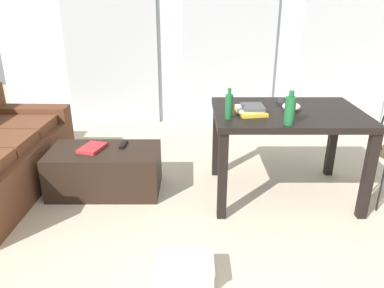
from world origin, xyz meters
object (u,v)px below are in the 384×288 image
(bowl, at_px, (290,107))
(book_stack, at_px, (250,110))
(craft_table, at_px, (286,123))
(bottle_far, at_px, (289,110))
(bottle_near, at_px, (228,106))
(tv_remote_primary, at_px, (122,145))
(tv_remote_on_table, at_px, (279,102))
(shoebox, at_px, (184,270))
(coffee_table, at_px, (105,170))
(magazine, at_px, (91,148))

(bowl, bearing_deg, book_stack, -169.21)
(craft_table, relative_size, bottle_far, 4.83)
(craft_table, distance_m, bottle_near, 0.58)
(tv_remote_primary, bearing_deg, tv_remote_on_table, 6.01)
(bowl, height_order, shoebox, bowl)
(coffee_table, height_order, tv_remote_on_table, tv_remote_on_table)
(coffee_table, relative_size, book_stack, 3.44)
(coffee_table, distance_m, craft_table, 1.62)
(coffee_table, relative_size, bottle_near, 4.07)
(book_stack, xyz_separation_m, shoebox, (-0.51, -1.02, -0.72))
(bowl, relative_size, shoebox, 0.42)
(bottle_far, xyz_separation_m, tv_remote_primary, (-1.32, 0.51, -0.47))
(craft_table, height_order, magazine, craft_table)
(bowl, distance_m, tv_remote_on_table, 0.24)
(coffee_table, relative_size, magazine, 3.83)
(bowl, bearing_deg, tv_remote_primary, 173.33)
(bowl, bearing_deg, coffee_table, 177.68)
(tv_remote_on_table, bearing_deg, book_stack, -124.83)
(coffee_table, xyz_separation_m, bottle_far, (1.47, -0.41, 0.68))
(tv_remote_primary, height_order, shoebox, tv_remote_primary)
(bottle_near, distance_m, shoebox, 1.22)
(tv_remote_on_table, distance_m, magazine, 1.69)
(coffee_table, bearing_deg, shoebox, -57.74)
(craft_table, xyz_separation_m, book_stack, (-0.32, -0.06, 0.13))
(craft_table, bearing_deg, bowl, -0.09)
(magazine, bearing_deg, coffee_table, 7.08)
(craft_table, height_order, book_stack, book_stack)
(bowl, height_order, book_stack, bowl)
(bottle_near, bearing_deg, tv_remote_on_table, 41.95)
(book_stack, bearing_deg, magazine, 173.80)
(coffee_table, xyz_separation_m, magazine, (-0.10, 0.02, 0.21))
(bowl, distance_m, tv_remote_primary, 1.49)
(craft_table, distance_m, book_stack, 0.35)
(bottle_far, xyz_separation_m, tv_remote_on_table, (0.07, 0.58, -0.10))
(bottle_far, bearing_deg, bowl, 73.11)
(coffee_table, distance_m, shoebox, 1.36)
(tv_remote_primary, bearing_deg, coffee_table, -143.57)
(bottle_near, bearing_deg, shoebox, -110.23)
(bottle_near, relative_size, shoebox, 0.66)
(shoebox, bearing_deg, bottle_near, 69.77)
(coffee_table, xyz_separation_m, tv_remote_primary, (0.16, 0.10, 0.20))
(tv_remote_on_table, bearing_deg, tv_remote_primary, -166.79)
(book_stack, height_order, magazine, book_stack)
(tv_remote_primary, xyz_separation_m, shoebox, (0.57, -1.25, -0.32))
(book_stack, bearing_deg, bowl, 10.79)
(bottle_far, relative_size, tv_remote_primary, 1.55)
(book_stack, distance_m, tv_remote_primary, 1.18)
(book_stack, xyz_separation_m, magazine, (-1.34, 0.15, -0.39))
(coffee_table, xyz_separation_m, bowl, (1.58, -0.06, 0.60))
(shoebox, bearing_deg, craft_table, 52.55)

